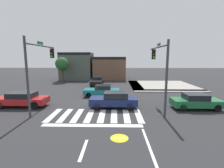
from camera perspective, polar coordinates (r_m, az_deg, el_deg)
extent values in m
plane|color=#2B2B2D|center=(17.75, -3.82, -5.77)|extent=(120.00, 120.00, 0.00)
cube|color=silver|center=(14.27, -19.42, -9.93)|extent=(0.48, 3.20, 0.01)
cube|color=silver|center=(13.96, -15.64, -10.17)|extent=(0.48, 3.20, 0.01)
cube|color=silver|center=(13.71, -11.71, -10.37)|extent=(0.48, 3.20, 0.01)
cube|color=silver|center=(13.53, -7.64, -10.52)|extent=(0.48, 3.20, 0.01)
cube|color=silver|center=(13.42, -3.48, -10.63)|extent=(0.48, 3.20, 0.01)
cube|color=silver|center=(13.37, 0.73, -10.68)|extent=(0.48, 3.20, 0.01)
cube|color=silver|center=(13.40, 4.94, -10.68)|extent=(0.48, 3.20, 0.01)
cube|color=silver|center=(13.49, 9.12, -10.62)|extent=(0.48, 3.20, 0.01)
cube|color=white|center=(11.62, -6.79, -13.85)|extent=(6.80, 0.50, 0.01)
cube|color=white|center=(8.96, -9.69, -21.21)|extent=(0.16, 2.00, 0.01)
cylinder|color=yellow|center=(9.92, 2.52, -17.94)|extent=(1.03, 1.03, 0.01)
cylinder|color=white|center=(9.92, 1.11, -17.92)|extent=(0.17, 0.17, 0.00)
cylinder|color=white|center=(9.93, 3.93, -17.91)|extent=(0.17, 0.17, 0.00)
cube|color=white|center=(9.92, 2.52, -17.92)|extent=(0.47, 0.04, 0.00)
cube|color=#9E998E|center=(23.91, 19.43, -2.27)|extent=(10.00, 1.60, 0.15)
cube|color=#9E998E|center=(27.64, 8.04, -0.40)|extent=(1.60, 10.00, 0.15)
cube|color=#9E998E|center=(28.44, 16.47, -0.42)|extent=(10.00, 10.00, 0.15)
cube|color=#4C564C|center=(36.95, -11.78, 6.07)|extent=(6.43, 5.69, 5.60)
cube|color=black|center=(34.35, -12.93, 10.09)|extent=(6.43, 0.50, 0.50)
cube|color=brown|center=(36.49, -0.78, 5.52)|extent=(6.63, 6.59, 4.72)
cube|color=black|center=(33.33, -0.99, 8.83)|extent=(6.63, 0.50, 0.50)
cylinder|color=#383A3D|center=(13.72, -26.95, 1.79)|extent=(0.18, 0.18, 6.04)
cylinder|color=#383A3D|center=(16.17, -22.85, 11.90)|extent=(0.12, 5.57, 0.12)
cube|color=black|center=(18.28, -19.77, 9.83)|extent=(0.32, 0.32, 0.95)
sphere|color=#470A0A|center=(18.13, -20.02, 10.77)|extent=(0.22, 0.22, 0.22)
sphere|color=#4C330C|center=(18.12, -19.97, 9.84)|extent=(0.22, 0.22, 0.22)
sphere|color=#1ED833|center=(18.11, -19.92, 8.90)|extent=(0.22, 0.22, 0.22)
cube|color=#197233|center=(15.94, -23.32, 12.72)|extent=(0.03, 1.10, 0.24)
cylinder|color=#383A3D|center=(12.80, 18.10, 1.32)|extent=(0.18, 0.18, 5.79)
cylinder|color=#383A3D|center=(15.61, 15.37, 11.95)|extent=(0.12, 5.96, 0.12)
cube|color=black|center=(17.10, 14.03, 9.77)|extent=(0.32, 0.32, 0.95)
sphere|color=#470A0A|center=(16.95, 14.19, 10.77)|extent=(0.22, 0.22, 0.22)
sphere|color=#4C330C|center=(16.94, 14.16, 9.78)|extent=(0.22, 0.22, 0.22)
sphere|color=#1ED833|center=(16.94, 14.12, 8.78)|extent=(0.22, 0.22, 0.22)
cube|color=#197233|center=(15.34, 15.68, 12.82)|extent=(0.03, 1.10, 0.24)
cube|color=red|center=(17.61, -28.37, -4.92)|extent=(4.60, 1.78, 0.57)
cube|color=black|center=(17.48, -28.36, -3.28)|extent=(2.34, 1.56, 0.47)
cylinder|color=black|center=(17.87, -33.94, -6.00)|extent=(0.72, 0.22, 0.72)
cylinder|color=black|center=(19.12, -31.26, -4.89)|extent=(0.72, 0.22, 0.72)
cylinder|color=black|center=(16.28, -24.85, -6.64)|extent=(0.72, 0.22, 0.72)
cylinder|color=black|center=(17.63, -22.63, -5.34)|extent=(0.72, 0.22, 0.72)
cube|color=#1E6638|center=(16.62, 26.73, -5.65)|extent=(4.18, 1.81, 0.60)
cube|color=black|center=(16.47, 26.60, -3.85)|extent=(1.90, 1.59, 0.48)
cylinder|color=black|center=(15.42, 23.10, -7.51)|extent=(0.64, 0.22, 0.64)
cylinder|color=black|center=(16.85, 21.12, -6.04)|extent=(0.64, 0.22, 0.64)
cylinder|color=black|center=(16.68, 32.29, -6.98)|extent=(0.64, 0.22, 0.64)
cylinder|color=black|center=(18.01, 29.71, -5.68)|extent=(0.64, 0.22, 0.64)
cube|color=#196B70|center=(19.67, -3.55, -2.59)|extent=(4.12, 1.77, 0.60)
cube|color=black|center=(19.55, -3.08, -1.06)|extent=(1.78, 1.56, 0.47)
cylinder|color=black|center=(20.41, 0.58, -2.92)|extent=(0.62, 0.22, 0.62)
cylinder|color=black|center=(18.90, 0.51, -3.88)|extent=(0.62, 0.22, 0.62)
cylinder|color=black|center=(20.64, -7.24, -2.86)|extent=(0.62, 0.22, 0.62)
cylinder|color=black|center=(19.14, -7.93, -3.80)|extent=(0.62, 0.22, 0.62)
cube|color=#141E4C|center=(15.21, 0.45, -5.85)|extent=(4.24, 1.74, 0.64)
cube|color=black|center=(15.07, 1.33, -3.72)|extent=(2.10, 1.53, 0.52)
cylinder|color=black|center=(14.65, -5.30, -7.62)|extent=(0.66, 0.22, 0.66)
cylinder|color=black|center=(16.10, -4.67, -6.09)|extent=(0.66, 0.22, 0.66)
cylinder|color=black|center=(14.60, 6.13, -7.69)|extent=(0.66, 0.22, 0.66)
cylinder|color=black|center=(16.06, 5.68, -6.15)|extent=(0.66, 0.22, 0.66)
cube|color=black|center=(27.52, -5.13, 0.72)|extent=(1.77, 4.55, 0.57)
cube|color=black|center=(28.52, -4.90, 2.07)|extent=(1.56, 2.07, 0.47)
cylinder|color=black|center=(25.95, -3.80, -0.31)|extent=(0.22, 0.70, 0.70)
cylinder|color=black|center=(26.14, -7.20, -0.30)|extent=(0.22, 0.70, 0.70)
cylinder|color=black|center=(29.00, -3.26, 0.66)|extent=(0.22, 0.70, 0.70)
cylinder|color=black|center=(29.17, -6.30, 0.67)|extent=(0.22, 0.70, 0.70)
cylinder|color=#4C3823|center=(32.84, -16.54, 3.11)|extent=(0.36, 0.36, 2.80)
sphere|color=#235628|center=(32.72, -16.69, 6.60)|extent=(2.49, 2.49, 2.49)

